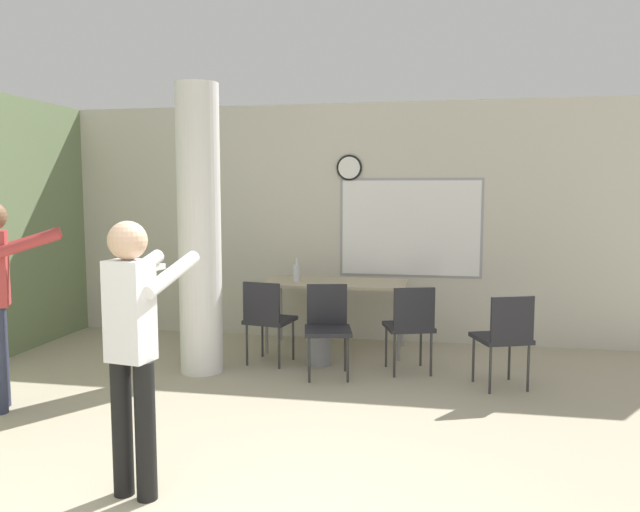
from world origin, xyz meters
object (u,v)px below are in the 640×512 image
(chair_table_front, at_px, (327,323))
(chair_table_left, at_px, (267,316))
(folding_table, at_px, (336,286))
(chair_table_right, at_px, (410,322))
(bottle_on_table, at_px, (296,273))
(chair_mid_room, at_px, (505,334))
(person_playing_front, at_px, (134,336))

(chair_table_front, distance_m, chair_table_left, 0.71)
(folding_table, distance_m, chair_table_right, 1.17)
(chair_table_left, bearing_deg, chair_table_front, -19.47)
(folding_table, relative_size, chair_table_front, 1.79)
(folding_table, bearing_deg, chair_table_left, -129.97)
(bottle_on_table, xyz_separation_m, chair_mid_room, (2.14, -1.00, -0.37))
(chair_table_front, bearing_deg, folding_table, 94.19)
(chair_table_front, bearing_deg, chair_table_left, 160.53)
(chair_table_left, bearing_deg, person_playing_front, -90.18)
(folding_table, xyz_separation_m, chair_table_right, (0.86, -0.77, -0.21))
(chair_table_right, relative_size, person_playing_front, 0.54)
(person_playing_front, bearing_deg, chair_mid_room, 46.44)
(chair_table_right, distance_m, person_playing_front, 3.15)
(bottle_on_table, height_order, chair_mid_room, bottle_on_table)
(bottle_on_table, height_order, chair_table_left, bottle_on_table)
(chair_mid_room, height_order, chair_table_left, same)
(chair_table_front, relative_size, chair_table_right, 1.00)
(folding_table, height_order, chair_table_right, chair_table_right)
(chair_table_front, bearing_deg, person_playing_front, -104.74)
(bottle_on_table, bearing_deg, chair_table_front, -59.66)
(bottle_on_table, xyz_separation_m, chair_table_right, (1.29, -0.68, -0.37))
(folding_table, relative_size, chair_table_right, 1.79)
(chair_table_front, bearing_deg, bottle_on_table, 120.34)
(chair_mid_room, distance_m, chair_table_right, 0.91)
(bottle_on_table, relative_size, chair_mid_room, 0.31)
(person_playing_front, bearing_deg, chair_table_front, 75.26)
(chair_table_right, bearing_deg, chair_mid_room, -20.75)
(bottle_on_table, relative_size, chair_table_right, 0.31)
(folding_table, bearing_deg, chair_mid_room, -32.58)
(chair_table_front, relative_size, person_playing_front, 0.54)
(folding_table, xyz_separation_m, chair_table_left, (-0.60, -0.71, -0.21))
(chair_table_front, distance_m, chair_table_right, 0.81)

